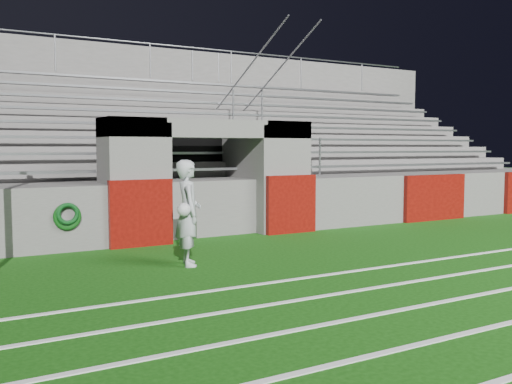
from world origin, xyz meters
TOP-DOWN VIEW (x-y plane):
  - ground at (0.00, 0.00)m, footprint 90.00×90.00m
  - stadium_structure at (0.00, 7.97)m, footprint 26.00×8.48m
  - goalkeeper_with_ball at (-1.71, 0.77)m, footprint 0.58×0.74m
  - hose_coil at (-3.24, 2.93)m, footprint 0.52×0.14m

SIDE VIEW (x-z plane):
  - ground at x=0.00m, z-range 0.00..0.00m
  - hose_coil at x=-3.24m, z-range 0.45..0.98m
  - goalkeeper_with_ball at x=-1.71m, z-range 0.00..1.79m
  - stadium_structure at x=0.00m, z-range -1.22..4.20m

